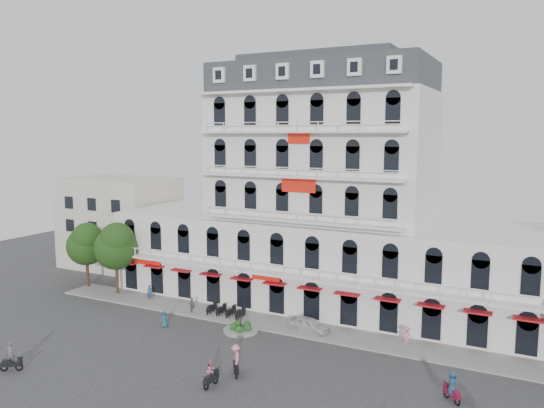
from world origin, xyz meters
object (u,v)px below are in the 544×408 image
at_px(rider_east, 452,386).
at_px(parked_car, 309,325).
at_px(rider_southwest, 211,373).
at_px(rider_west, 11,357).
at_px(rider_center, 236,359).

bearing_deg(rider_east, parked_car, 15.09).
bearing_deg(rider_southwest, rider_east, -67.53).
height_order(rider_west, rider_east, rider_west).
bearing_deg(rider_west, rider_center, -8.42).
bearing_deg(rider_southwest, rider_west, 110.52).
bearing_deg(rider_east, rider_west, 62.19).
xyz_separation_m(rider_west, rider_center, (15.52, 7.08, 0.20)).
distance_m(rider_southwest, rider_east, 16.50).
relative_size(rider_west, rider_center, 0.97).
xyz_separation_m(rider_west, rider_east, (30.43, 10.25, 0.00)).
distance_m(parked_car, rider_west, 24.41).
bearing_deg(parked_car, rider_east, -108.85).
bearing_deg(rider_southwest, rider_center, -12.32).
relative_size(parked_car, rider_southwest, 2.00).
distance_m(parked_car, rider_center, 10.58).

